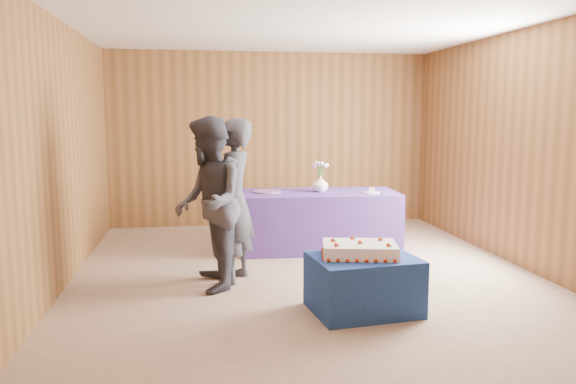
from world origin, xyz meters
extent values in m
plane|color=gray|center=(0.00, 0.00, 0.00)|extent=(6.00, 6.00, 0.00)
cube|color=brown|center=(0.00, 3.00, 1.35)|extent=(5.00, 0.04, 2.70)
cube|color=brown|center=(0.00, -3.00, 1.35)|extent=(5.00, 0.04, 2.70)
cube|color=brown|center=(-2.50, 0.00, 1.35)|extent=(0.04, 6.00, 2.70)
cube|color=brown|center=(2.50, 0.00, 1.35)|extent=(0.04, 6.00, 2.70)
cube|color=white|center=(0.00, 0.00, 2.70)|extent=(5.00, 6.00, 0.04)
cube|color=#1B4797|center=(0.29, -1.13, 0.25)|extent=(0.98, 0.80, 0.50)
cube|color=#4A338E|center=(0.40, 1.22, 0.38)|extent=(2.05, 1.02, 0.75)
cube|color=white|center=(0.25, -1.10, 0.56)|extent=(0.71, 0.54, 0.12)
sphere|color=#B5280D|center=(-0.10, -1.25, 0.52)|extent=(0.03, 0.03, 0.03)
sphere|color=#B5280D|center=(0.53, -1.38, 0.52)|extent=(0.03, 0.03, 0.03)
sphere|color=#B5280D|center=(-0.02, -0.83, 0.52)|extent=(0.03, 0.03, 0.03)
sphere|color=#B5280D|center=(0.61, -0.96, 0.52)|extent=(0.03, 0.03, 0.03)
sphere|color=#B5280D|center=(0.04, -1.17, 0.64)|extent=(0.04, 0.04, 0.04)
cone|color=#166328|center=(0.07, -1.17, 0.62)|extent=(0.02, 0.03, 0.03)
sphere|color=#B5280D|center=(0.44, -1.04, 0.64)|extent=(0.04, 0.04, 0.04)
cone|color=#166328|center=(0.47, -1.04, 0.62)|extent=(0.02, 0.03, 0.03)
sphere|color=#B5280D|center=(0.25, -1.10, 0.64)|extent=(0.04, 0.04, 0.04)
cone|color=#166328|center=(0.28, -1.10, 0.62)|extent=(0.02, 0.03, 0.03)
imported|color=white|center=(0.42, 1.25, 0.85)|extent=(0.21, 0.21, 0.21)
cylinder|color=#2A6628|center=(0.45, 1.25, 1.03)|extent=(0.01, 0.01, 0.14)
sphere|color=#BFA1D1|center=(0.50, 1.25, 1.10)|extent=(0.05, 0.05, 0.05)
cylinder|color=#2A6628|center=(0.45, 1.27, 1.03)|extent=(0.01, 0.01, 0.14)
sphere|color=white|center=(0.49, 1.29, 1.10)|extent=(0.05, 0.05, 0.05)
cylinder|color=#2A6628|center=(0.43, 1.28, 1.03)|extent=(0.01, 0.01, 0.14)
sphere|color=#BFA1D1|center=(0.46, 1.33, 1.10)|extent=(0.05, 0.05, 0.05)
cylinder|color=#2A6628|center=(0.42, 1.29, 1.03)|extent=(0.01, 0.01, 0.14)
sphere|color=white|center=(0.42, 1.34, 1.10)|extent=(0.05, 0.05, 0.05)
cylinder|color=#2A6628|center=(0.40, 1.28, 1.03)|extent=(0.01, 0.01, 0.14)
sphere|color=#BFA1D1|center=(0.37, 1.33, 1.10)|extent=(0.05, 0.05, 0.05)
cylinder|color=#2A6628|center=(0.39, 1.27, 1.03)|extent=(0.01, 0.01, 0.14)
sphere|color=white|center=(0.34, 1.29, 1.10)|extent=(0.05, 0.05, 0.05)
cylinder|color=#2A6628|center=(0.38, 1.25, 1.03)|extent=(0.01, 0.01, 0.14)
sphere|color=#BFA1D1|center=(0.33, 1.25, 1.10)|extent=(0.05, 0.05, 0.05)
cylinder|color=#2A6628|center=(0.39, 1.23, 1.03)|extent=(0.01, 0.01, 0.14)
sphere|color=white|center=(0.34, 1.21, 1.10)|extent=(0.05, 0.05, 0.05)
cylinder|color=#2A6628|center=(0.40, 1.22, 1.03)|extent=(0.01, 0.01, 0.14)
sphere|color=#BFA1D1|center=(0.37, 1.18, 1.10)|extent=(0.05, 0.05, 0.05)
cylinder|color=#2A6628|center=(0.42, 1.22, 1.03)|extent=(0.01, 0.01, 0.14)
sphere|color=white|center=(0.42, 1.17, 1.10)|extent=(0.05, 0.05, 0.05)
cylinder|color=#2A6628|center=(0.43, 1.22, 1.03)|extent=(0.01, 0.01, 0.14)
sphere|color=#BFA1D1|center=(0.46, 1.18, 1.10)|extent=(0.05, 0.05, 0.05)
cylinder|color=#2A6628|center=(0.45, 1.23, 1.03)|extent=(0.01, 0.01, 0.14)
sphere|color=white|center=(0.49, 1.21, 1.10)|extent=(0.05, 0.05, 0.05)
cylinder|color=#7853A6|center=(-0.27, 1.29, 0.76)|extent=(0.41, 0.41, 0.02)
cylinder|color=white|center=(1.02, 1.00, 0.76)|extent=(0.20, 0.20, 0.01)
cube|color=white|center=(1.02, 1.00, 0.79)|extent=(0.09, 0.08, 0.06)
sphere|color=#B5280D|center=(1.02, 0.98, 0.83)|extent=(0.02, 0.02, 0.02)
cube|color=#B3B3B7|center=(1.08, 0.90, 0.75)|extent=(0.25, 0.10, 0.00)
imported|color=#33333D|center=(-0.79, 0.00, 0.85)|extent=(0.63, 0.73, 1.71)
imported|color=#33343E|center=(-1.05, -0.24, 0.86)|extent=(0.69, 0.87, 1.73)
camera|label=1|loc=(-1.14, -5.78, 1.75)|focal=35.00mm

